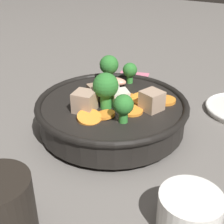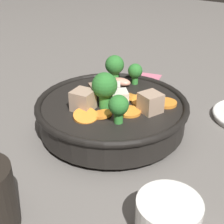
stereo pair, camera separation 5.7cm
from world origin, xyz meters
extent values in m
plane|color=slate|center=(0.00, 0.00, 0.00)|extent=(3.00, 3.00, 0.00)
cylinder|color=black|center=(0.00, 0.00, 0.01)|extent=(0.14, 0.14, 0.01)
cylinder|color=black|center=(0.00, 0.00, 0.03)|extent=(0.26, 0.26, 0.05)
torus|color=black|center=(0.00, 0.00, 0.06)|extent=(0.27, 0.27, 0.01)
cylinder|color=brown|center=(0.00, 0.00, 0.04)|extent=(0.25, 0.25, 0.02)
cylinder|color=orange|center=(-0.04, 0.01, 0.06)|extent=(0.05, 0.05, 0.01)
cylinder|color=orange|center=(0.05, 0.02, 0.06)|extent=(0.04, 0.04, 0.01)
cylinder|color=orange|center=(0.01, 0.04, 0.06)|extent=(0.04, 0.04, 0.01)
cylinder|color=orange|center=(-0.04, 0.04, 0.06)|extent=(0.06, 0.06, 0.01)
cylinder|color=orange|center=(-0.06, 0.08, 0.06)|extent=(0.04, 0.04, 0.01)
cylinder|color=orange|center=(0.07, 0.00, 0.06)|extent=(0.06, 0.06, 0.02)
cylinder|color=green|center=(-0.10, -0.02, 0.06)|extent=(0.01, 0.01, 0.02)
sphere|color=#2D752D|center=(-0.10, -0.02, 0.08)|extent=(0.03, 0.03, 0.03)
cylinder|color=green|center=(0.02, 0.00, 0.07)|extent=(0.02, 0.02, 0.03)
sphere|color=#2D752D|center=(0.02, 0.00, 0.10)|extent=(0.04, 0.04, 0.04)
cylinder|color=green|center=(-0.08, -0.06, 0.07)|extent=(0.02, 0.02, 0.02)
sphere|color=#2D752D|center=(-0.08, -0.06, 0.09)|extent=(0.04, 0.04, 0.04)
cylinder|color=green|center=(0.05, 0.05, 0.07)|extent=(0.01, 0.01, 0.02)
sphere|color=#2D752D|center=(0.05, 0.05, 0.09)|extent=(0.03, 0.03, 0.03)
cube|color=silver|center=(0.00, 0.02, 0.07)|extent=(0.04, 0.04, 0.03)
cube|color=silver|center=(-0.02, -0.01, 0.07)|extent=(0.04, 0.04, 0.03)
cube|color=tan|center=(0.05, -0.02, 0.07)|extent=(0.04, 0.04, 0.03)
cube|color=tan|center=(-0.02, 0.07, 0.07)|extent=(0.04, 0.04, 0.03)
cube|color=#9E7F66|center=(0.00, -0.03, 0.07)|extent=(0.04, 0.04, 0.03)
ellipsoid|color=#EA9E84|center=(-0.07, -0.04, 0.06)|extent=(0.03, 0.05, 0.02)
cylinder|color=white|center=(0.15, 0.20, 0.03)|extent=(0.08, 0.08, 0.05)
cylinder|color=brown|center=(0.15, 0.20, 0.04)|extent=(0.06, 0.06, 0.00)
cube|color=#D16B84|center=(-0.23, -0.09, 0.00)|extent=(0.13, 0.11, 0.00)
camera|label=1|loc=(0.42, 0.26, 0.31)|focal=50.00mm
camera|label=2|loc=(0.39, 0.31, 0.31)|focal=50.00mm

